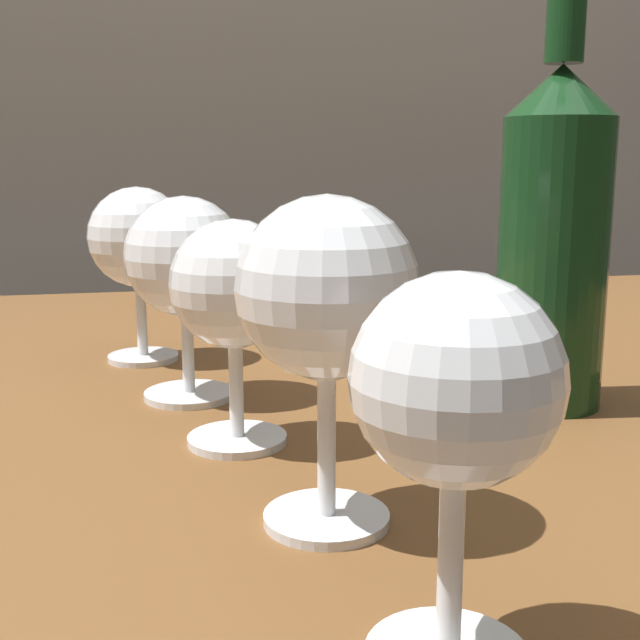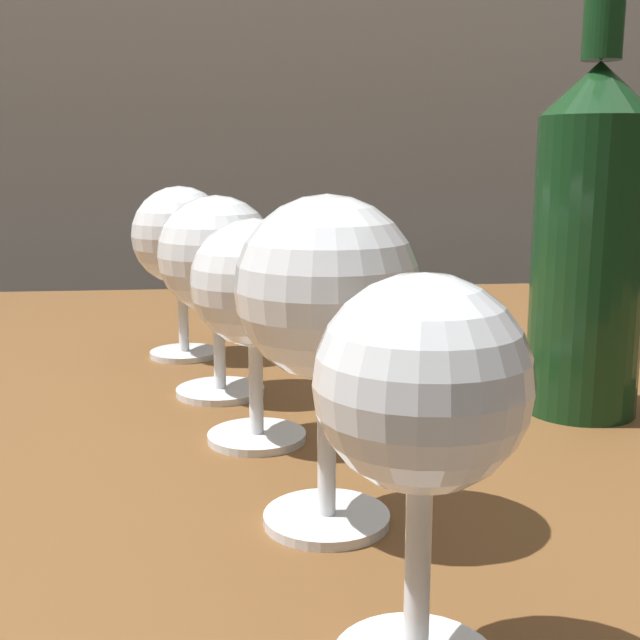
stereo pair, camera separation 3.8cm
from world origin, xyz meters
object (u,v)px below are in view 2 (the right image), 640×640
Objects in this scene: wine_glass_rose at (320,295)px; wine_bottle at (590,232)px; wine_glass_white at (217,259)px; wine_glass_merlot at (422,395)px; wine_glass_port at (181,240)px; wine_glass_chardonnay at (254,287)px.

wine_glass_rose is 0.26m from wine_bottle.
wine_glass_white is (-0.05, 0.23, -0.01)m from wine_glass_rose.
wine_glass_merlot is 0.93× the size of wine_glass_port.
wine_bottle is (0.20, 0.16, 0.01)m from wine_glass_rose.
wine_glass_white is 0.13m from wine_glass_port.
wine_glass_merlot is 0.25m from wine_glass_chardonnay.
wine_glass_white reaches higher than wine_glass_chardonnay.
wine_glass_merlot is 1.01× the size of wine_glass_chardonnay.
wine_glass_port is at bearing 103.82° from wine_glass_rose.
wine_bottle is (0.18, 0.28, 0.03)m from wine_glass_merlot.
wine_glass_port is at bearing 105.41° from wine_glass_white.
wine_glass_rose reaches higher than wine_glass_port.
wine_glass_rose reaches higher than wine_glass_chardonnay.
wine_glass_white is 0.45× the size of wine_bottle.
wine_glass_port reaches higher than wine_glass_white.
wine_glass_rose reaches higher than wine_glass_white.
wine_glass_chardonnay is at bearing 102.74° from wine_glass_rose.
wine_glass_port reaches higher than wine_glass_chardonnay.
wine_glass_port is (-0.06, 0.23, 0.01)m from wine_glass_chardonnay.
wine_glass_rose is at bearing -141.24° from wine_bottle.
wine_glass_rose is 1.06× the size of wine_glass_port.
wine_glass_chardonnay is (-0.03, 0.12, -0.02)m from wine_glass_rose.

